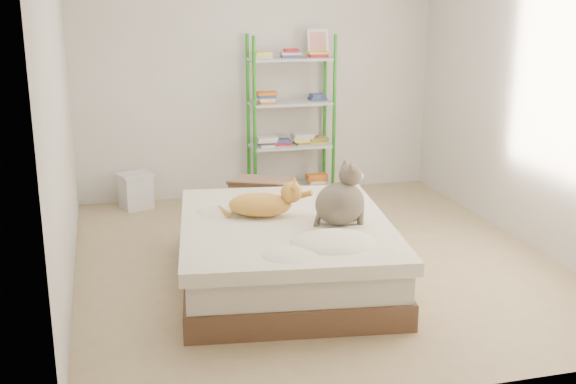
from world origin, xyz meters
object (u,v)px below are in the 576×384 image
object	(u,v)px
white_bin	(136,190)
bed	(285,252)
orange_cat	(260,202)
grey_cat	(340,194)
shelf_unit	(291,119)
cardboard_box	(262,199)

from	to	relation	value
white_bin	bed	bearing A→B (deg)	-66.42
orange_cat	grey_cat	world-z (taller)	grey_cat
grey_cat	bed	bearing A→B (deg)	57.01
grey_cat	shelf_unit	bearing A→B (deg)	-13.66
shelf_unit	cardboard_box	distance (m)	1.06
grey_cat	cardboard_box	distance (m)	1.84
bed	cardboard_box	world-z (taller)	bed
bed	shelf_unit	size ratio (longest dim) A/B	1.20
shelf_unit	cardboard_box	xyz separation A→B (m)	(-0.48, -0.69, -0.64)
orange_cat	shelf_unit	distance (m)	2.27
grey_cat	cardboard_box	size ratio (longest dim) A/B	0.65
cardboard_box	white_bin	xyz separation A→B (m)	(-1.15, 0.66, -0.01)
grey_cat	shelf_unit	world-z (taller)	shelf_unit
orange_cat	white_bin	distance (m)	2.27
shelf_unit	white_bin	xyz separation A→B (m)	(-1.63, -0.03, -0.65)
bed	cardboard_box	bearing A→B (deg)	91.42
bed	shelf_unit	xyz separation A→B (m)	(0.65, 2.27, 0.59)
grey_cat	cardboard_box	bearing A→B (deg)	-0.70
cardboard_box	white_bin	size ratio (longest dim) A/B	1.80
bed	white_bin	distance (m)	2.44
bed	shelf_unit	distance (m)	2.43
bed	grey_cat	size ratio (longest dim) A/B	4.62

